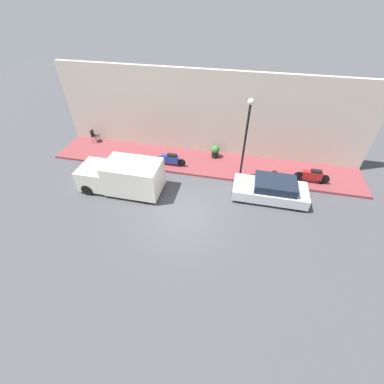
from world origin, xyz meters
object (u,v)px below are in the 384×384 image
object	(u,v)px
potted_plant	(215,151)
streetlamp	(247,130)
motorcycle_blue	(170,159)
motorcycle_red	(312,176)
parked_car	(271,189)
delivery_van	(122,176)
cafe_chair	(94,135)

from	to	relation	value
potted_plant	streetlamp	bearing A→B (deg)	-135.25
streetlamp	motorcycle_blue	bearing A→B (deg)	86.45
motorcycle_red	potted_plant	bearing A→B (deg)	75.75
motorcycle_blue	parked_car	bearing A→B (deg)	-105.47
delivery_van	potted_plant	size ratio (longest dim) A/B	5.33
motorcycle_red	potted_plant	size ratio (longest dim) A/B	2.31
delivery_van	streetlamp	distance (m)	7.23
delivery_van	cafe_chair	world-z (taller)	delivery_van
motorcycle_red	motorcycle_blue	bearing A→B (deg)	90.30
streetlamp	parked_car	bearing A→B (deg)	-129.54
delivery_van	motorcycle_red	xyz separation A→B (m)	(2.85, -10.47, -0.35)
motorcycle_red	streetlamp	world-z (taller)	streetlamp
streetlamp	potted_plant	distance (m)	3.65
motorcycle_blue	streetlamp	xyz separation A→B (m)	(-0.28, -4.46, 2.63)
streetlamp	cafe_chair	distance (m)	11.15
streetlamp	cafe_chair	bearing A→B (deg)	79.30
delivery_van	motorcycle_blue	world-z (taller)	delivery_van
potted_plant	motorcycle_red	bearing A→B (deg)	-104.25
delivery_van	parked_car	bearing A→B (deg)	-82.39
motorcycle_red	cafe_chair	size ratio (longest dim) A/B	2.21
parked_car	delivery_van	world-z (taller)	delivery_van
motorcycle_blue	cafe_chair	world-z (taller)	cafe_chair
motorcycle_blue	potted_plant	distance (m)	3.07
motorcycle_blue	cafe_chair	bearing A→B (deg)	74.35
cafe_chair	potted_plant	bearing A→B (deg)	-91.29
motorcycle_red	cafe_chair	xyz separation A→B (m)	(1.70, 14.76, 0.06)
delivery_van	potted_plant	xyz separation A→B (m)	(4.34, -4.58, -0.35)
motorcycle_red	streetlamp	distance (m)	4.86
parked_car	motorcycle_blue	bearing A→B (deg)	74.53
parked_car	motorcycle_red	world-z (taller)	parked_car
parked_car	potted_plant	distance (m)	4.81
delivery_van	motorcycle_blue	xyz separation A→B (m)	(2.80, -1.93, -0.38)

